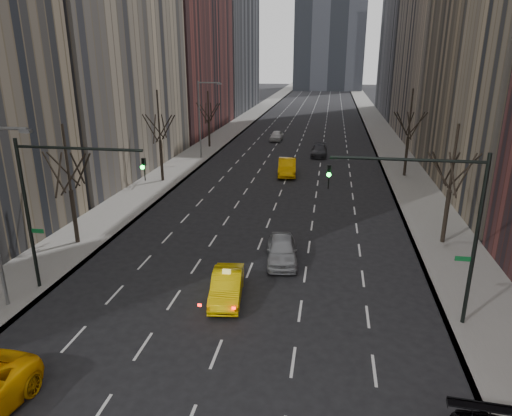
% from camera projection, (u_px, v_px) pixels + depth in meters
% --- Properties ---
extents(sidewalk_left, '(4.50, 320.00, 0.15)m').
position_uv_depth(sidewalk_left, '(235.00, 127.00, 79.08)').
color(sidewalk_left, slate).
rests_on(sidewalk_left, ground).
extents(sidewalk_right, '(4.50, 320.00, 0.15)m').
position_uv_depth(sidewalk_right, '(380.00, 131.00, 75.29)').
color(sidewalk_right, slate).
rests_on(sidewalk_right, ground).
extents(tree_lw_b, '(3.36, 3.50, 7.82)m').
position_uv_depth(tree_lw_b, '(71.00, 190.00, 29.24)').
color(tree_lw_b, black).
rests_on(tree_lw_b, ground).
extents(tree_lw_c, '(3.36, 3.50, 8.74)m').
position_uv_depth(tree_lw_c, '(160.00, 141.00, 44.11)').
color(tree_lw_c, black).
rests_on(tree_lw_c, ground).
extents(tree_lw_d, '(3.36, 3.50, 7.36)m').
position_uv_depth(tree_lw_d, '(209.00, 121.00, 61.10)').
color(tree_lw_d, black).
rests_on(tree_lw_d, ground).
extents(tree_rw_b, '(3.36, 3.50, 7.82)m').
position_uv_depth(tree_rw_b, '(449.00, 190.00, 29.28)').
color(tree_rw_b, black).
rests_on(tree_rw_b, ground).
extents(tree_rw_c, '(3.36, 3.50, 8.74)m').
position_uv_depth(tree_rw_c, '(408.00, 138.00, 46.01)').
color(tree_rw_c, black).
rests_on(tree_rw_c, ground).
extents(traffic_mast_left, '(6.69, 0.39, 8.00)m').
position_uv_depth(traffic_mast_left, '(55.00, 192.00, 22.62)').
color(traffic_mast_left, black).
rests_on(traffic_mast_left, ground).
extents(traffic_mast_right, '(6.69, 0.39, 8.00)m').
position_uv_depth(traffic_mast_right, '(439.00, 212.00, 19.80)').
color(traffic_mast_right, black).
rests_on(traffic_mast_right, ground).
extents(streetlight_far, '(2.83, 0.22, 9.00)m').
position_uv_depth(streetlight_far, '(202.00, 112.00, 53.71)').
color(streetlight_far, slate).
rests_on(streetlight_far, ground).
extents(taxi_sedan, '(2.03, 4.48, 1.43)m').
position_uv_depth(taxi_sedan, '(227.00, 286.00, 23.39)').
color(taxi_sedan, yellow).
rests_on(taxi_sedan, ground).
extents(silver_sedan_ahead, '(2.36, 4.68, 1.53)m').
position_uv_depth(silver_sedan_ahead, '(282.00, 250.00, 27.58)').
color(silver_sedan_ahead, gray).
rests_on(silver_sedan_ahead, ground).
extents(far_taxi, '(2.24, 5.31, 1.71)m').
position_uv_depth(far_taxi, '(287.00, 167.00, 47.69)').
color(far_taxi, '#EAA004').
rests_on(far_taxi, ground).
extents(far_suv_grey, '(1.95, 4.79, 1.39)m').
position_uv_depth(far_suv_grey, '(319.00, 150.00, 56.75)').
color(far_suv_grey, '#2B2B2F').
rests_on(far_suv_grey, ground).
extents(far_car_white, '(1.74, 4.17, 1.41)m').
position_uv_depth(far_car_white, '(276.00, 136.00, 67.07)').
color(far_car_white, silver).
rests_on(far_car_white, ground).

